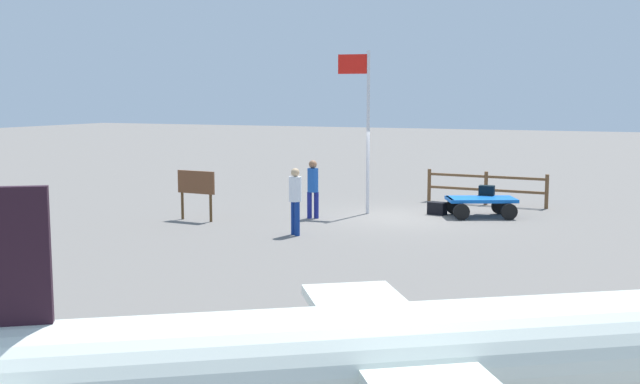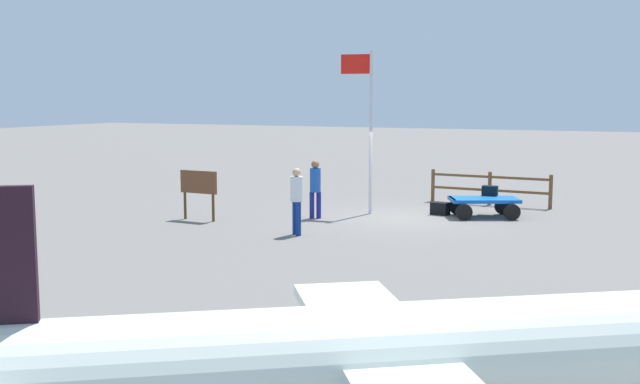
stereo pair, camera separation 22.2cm
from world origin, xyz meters
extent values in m
plane|color=slate|center=(0.00, 0.00, 0.00)|extent=(120.00, 120.00, 0.00)
cube|color=blue|center=(-2.19, -1.05, 0.53)|extent=(2.25, 1.80, 0.10)
cube|color=blue|center=(-1.34, -0.65, 0.53)|extent=(0.50, 0.95, 0.10)
cylinder|color=black|center=(-1.80, -0.26, 0.24)|extent=(0.48, 0.31, 0.48)
cylinder|color=black|center=(-1.33, -1.26, 0.24)|extent=(0.48, 0.31, 0.48)
cylinder|color=black|center=(-3.06, -0.84, 0.24)|extent=(0.48, 0.31, 0.48)
cylinder|color=black|center=(-2.59, -1.84, 0.24)|extent=(0.48, 0.31, 0.48)
cube|color=black|center=(-2.23, -1.67, 0.73)|extent=(0.47, 0.32, 0.30)
cube|color=black|center=(-0.88, -1.00, 0.19)|extent=(0.57, 0.42, 0.38)
cylinder|color=navy|center=(1.50, 3.90, 0.44)|extent=(0.14, 0.14, 0.88)
cylinder|color=navy|center=(1.65, 3.78, 0.44)|extent=(0.14, 0.14, 0.88)
cylinder|color=silver|center=(1.58, 3.84, 1.20)|extent=(0.46, 0.46, 0.64)
sphere|color=tan|center=(1.58, 3.84, 1.63)|extent=(0.22, 0.22, 0.22)
cylinder|color=navy|center=(2.18, 1.14, 0.39)|extent=(0.14, 0.14, 0.78)
cylinder|color=navy|center=(2.36, 1.23, 0.39)|extent=(0.14, 0.14, 0.78)
cylinder|color=#1D50AC|center=(2.27, 1.19, 1.13)|extent=(0.43, 0.43, 0.69)
sphere|color=#8F6143|center=(2.27, 1.19, 1.59)|extent=(0.24, 0.24, 0.24)
cylinder|color=white|center=(-4.66, 14.61, 1.03)|extent=(7.28, 5.48, 1.17)
cube|color=white|center=(-4.66, 14.61, 1.14)|extent=(3.75, 4.80, 0.12)
cube|color=white|center=(-1.68, 16.64, 1.13)|extent=(1.82, 2.21, 0.08)
cylinder|color=silver|center=(1.12, -0.33, 2.46)|extent=(0.10, 0.10, 4.91)
cube|color=red|center=(1.62, -0.33, 4.52)|extent=(0.91, 0.12, 0.58)
cylinder|color=#4C3319|center=(4.69, 2.90, 0.39)|extent=(0.08, 0.08, 0.78)
cylinder|color=#4C3319|center=(5.69, 2.84, 0.39)|extent=(0.08, 0.08, 0.78)
cube|color=brown|center=(5.19, 2.87, 1.11)|extent=(1.25, 0.13, 0.65)
cylinder|color=brown|center=(-3.76, -3.55, 0.55)|extent=(0.12, 0.12, 1.10)
cylinder|color=brown|center=(-1.81, -3.67, 0.55)|extent=(0.12, 0.12, 1.10)
cylinder|color=brown|center=(0.15, -3.80, 0.55)|extent=(0.12, 0.12, 1.10)
cube|color=brown|center=(-1.81, -3.67, 0.93)|extent=(3.92, 0.33, 0.08)
cube|color=brown|center=(-1.81, -3.67, 0.49)|extent=(3.92, 0.33, 0.08)
camera|label=1|loc=(-6.77, 21.39, 3.58)|focal=42.89mm
camera|label=2|loc=(-6.97, 21.30, 3.58)|focal=42.89mm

